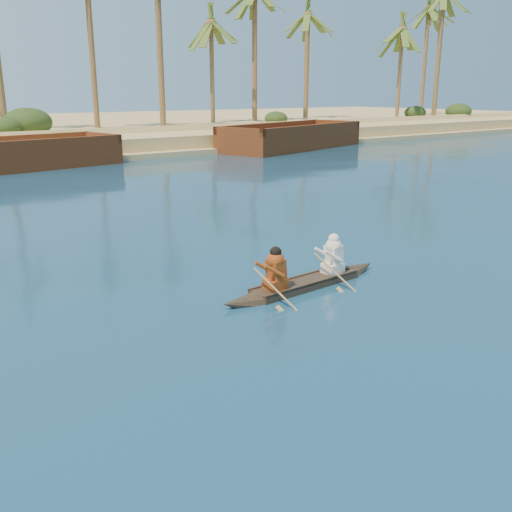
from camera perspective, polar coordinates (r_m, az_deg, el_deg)
ground at (r=20.73m, az=11.55°, el=3.52°), size 160.00×160.00×0.00m
sandy_embankment at (r=62.34m, az=-22.88°, el=11.35°), size 150.00×51.00×1.50m
palm_grove at (r=50.90m, az=-20.33°, el=19.26°), size 110.00×14.00×16.00m
shrub_cluster at (r=47.55m, az=-18.27°, el=11.49°), size 100.00×6.00×2.40m
canoe at (r=13.35m, az=4.94°, el=-2.10°), size 4.80×0.87×1.32m
barge_mid at (r=36.61m, az=-23.51°, el=9.08°), size 13.20×6.12×2.12m
barge_right at (r=46.52m, az=3.65°, el=11.67°), size 14.48×8.11×2.29m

